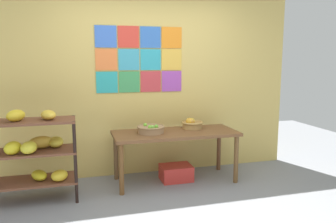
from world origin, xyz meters
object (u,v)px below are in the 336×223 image
banana_shelf_unit (31,148)px  display_table (175,138)px  fruit_basket_back_right (151,129)px  produce_crate_under_table (176,173)px  fruit_basket_left (192,124)px

banana_shelf_unit → display_table: size_ratio=0.66×
display_table → fruit_basket_back_right: (-0.32, 0.02, 0.13)m
fruit_basket_back_right → produce_crate_under_table: size_ratio=0.87×
banana_shelf_unit → display_table: (1.76, 0.17, -0.03)m
fruit_basket_back_right → display_table: bearing=-3.0°
banana_shelf_unit → display_table: banana_shelf_unit is taller
banana_shelf_unit → produce_crate_under_table: bearing=6.1°
fruit_basket_left → fruit_basket_back_right: size_ratio=0.83×
banana_shelf_unit → fruit_basket_back_right: size_ratio=2.99×
banana_shelf_unit → produce_crate_under_table: 1.86m
display_table → produce_crate_under_table: 0.49m
fruit_basket_back_right → banana_shelf_unit: bearing=-172.6°
banana_shelf_unit → fruit_basket_left: (2.04, 0.31, 0.11)m
fruit_basket_left → produce_crate_under_table: bearing=-155.4°
banana_shelf_unit → fruit_basket_left: 2.06m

